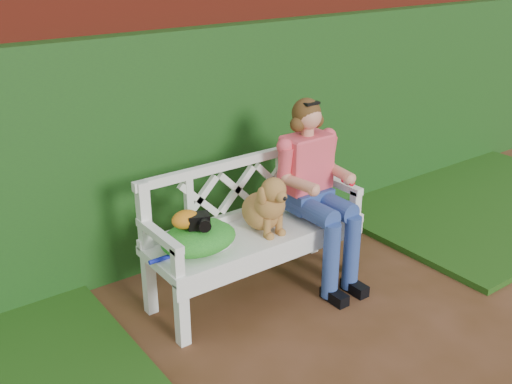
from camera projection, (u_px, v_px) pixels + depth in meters
ground at (364, 349)px, 3.58m from camera, size 60.00×60.00×0.00m
brick_wall at (193, 104)px, 4.56m from camera, size 10.00×0.30×2.20m
ivy_hedge at (210, 143)px, 4.49m from camera, size 10.00×0.18×1.70m
grass_right at (476, 200)px, 5.55m from camera, size 2.60×2.00×0.05m
garden_bench at (256, 261)px, 4.07m from camera, size 1.62×0.70×0.48m
seated_woman at (309, 197)px, 4.16m from camera, size 0.54×0.71×1.22m
dog at (264, 202)px, 3.90m from camera, size 0.30×0.39×0.41m
tennis_racket at (205, 245)px, 3.75m from camera, size 0.65×0.41×0.03m
green_bag at (199, 238)px, 3.69m from camera, size 0.58×0.50×0.17m
camera_item at (198, 221)px, 3.61m from camera, size 0.16×0.14×0.09m
baseball_glove at (186, 219)px, 3.60m from camera, size 0.19×0.14×0.11m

